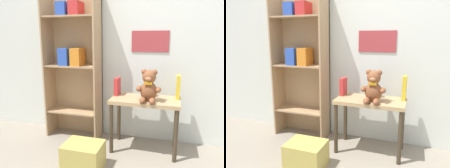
% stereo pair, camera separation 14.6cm
% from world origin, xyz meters
% --- Properties ---
extents(wall_back, '(4.80, 0.07, 2.50)m').
position_xyz_m(wall_back, '(0.00, 1.39, 1.25)').
color(wall_back, silver).
rests_on(wall_back, ground_plane).
extents(bookshelf_side, '(0.63, 0.27, 1.68)m').
position_xyz_m(bookshelf_side, '(-0.80, 1.24, 0.92)').
color(bookshelf_side, tan).
rests_on(bookshelf_side, ground_plane).
extents(display_table, '(0.68, 0.37, 0.55)m').
position_xyz_m(display_table, '(0.05, 1.07, 0.46)').
color(display_table, tan).
rests_on(display_table, ground_plane).
extents(teddy_bear, '(0.24, 0.22, 0.31)m').
position_xyz_m(teddy_bear, '(0.09, 0.99, 0.70)').
color(teddy_bear, brown).
rests_on(teddy_bear, display_table).
extents(book_standing_red, '(0.04, 0.14, 0.18)m').
position_xyz_m(book_standing_red, '(-0.26, 1.15, 0.65)').
color(book_standing_red, red).
rests_on(book_standing_red, display_table).
extents(book_standing_blue, '(0.04, 0.12, 0.27)m').
position_xyz_m(book_standing_blue, '(0.05, 1.17, 0.69)').
color(book_standing_blue, '#2D51B7').
rests_on(book_standing_blue, display_table).
extents(book_standing_yellow, '(0.04, 0.10, 0.24)m').
position_xyz_m(book_standing_yellow, '(0.36, 1.17, 0.67)').
color(book_standing_yellow, gold).
rests_on(book_standing_yellow, display_table).
extents(storage_bin, '(0.34, 0.27, 0.24)m').
position_xyz_m(storage_bin, '(-0.42, 0.59, 0.12)').
color(storage_bin, tan).
rests_on(storage_bin, ground_plane).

